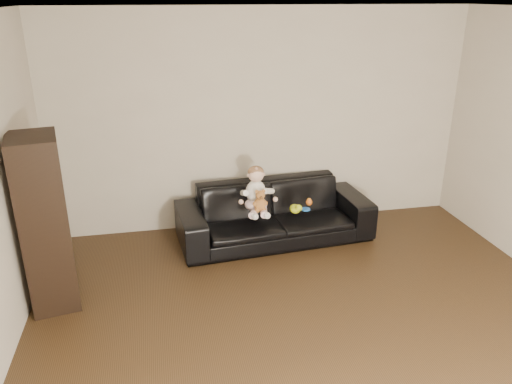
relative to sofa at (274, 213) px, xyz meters
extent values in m
plane|color=#372513|center=(-0.04, -2.25, -0.33)|extent=(5.50, 5.50, 0.00)
plane|color=#BAB19D|center=(-0.04, -2.25, 2.27)|extent=(5.50, 5.50, 0.00)
plane|color=#BAB19D|center=(-0.04, 0.50, 0.97)|extent=(5.00, 0.00, 5.00)
imported|color=black|center=(0.00, 0.00, 0.00)|extent=(2.30, 1.06, 0.65)
cube|color=black|center=(-2.32, -0.86, 0.48)|extent=(0.50, 0.62, 1.61)
cube|color=silver|center=(-2.30, -0.86, 0.84)|extent=(0.22, 0.28, 0.28)
ellipsoid|color=silver|center=(-0.24, -0.11, 0.17)|extent=(0.32, 0.29, 0.14)
ellipsoid|color=white|center=(-0.24, -0.09, 0.32)|extent=(0.27, 0.24, 0.27)
sphere|color=beige|center=(-0.24, -0.11, 0.53)|extent=(0.22, 0.22, 0.18)
ellipsoid|color=#8C603F|center=(-0.24, -0.10, 0.56)|extent=(0.22, 0.22, 0.12)
cylinder|color=silver|center=(-0.29, -0.27, 0.15)|extent=(0.14, 0.23, 0.08)
cylinder|color=silver|center=(-0.19, -0.27, 0.15)|extent=(0.14, 0.23, 0.08)
sphere|color=white|center=(-0.31, -0.39, 0.15)|extent=(0.09, 0.09, 0.07)
sphere|color=white|center=(-0.18, -0.39, 0.15)|extent=(0.09, 0.09, 0.07)
cylinder|color=white|center=(-0.38, -0.15, 0.34)|extent=(0.12, 0.19, 0.12)
cylinder|color=white|center=(-0.10, -0.15, 0.34)|extent=(0.12, 0.19, 0.12)
ellipsoid|color=#AC6B31|center=(-0.23, -0.27, 0.24)|extent=(0.15, 0.14, 0.16)
sphere|color=#AC6B31|center=(-0.23, -0.29, 0.36)|extent=(0.12, 0.12, 0.10)
sphere|color=#AC6B31|center=(-0.27, -0.28, 0.40)|extent=(0.05, 0.05, 0.04)
sphere|color=#AC6B31|center=(-0.19, -0.28, 0.40)|extent=(0.05, 0.05, 0.04)
sphere|color=#593819|center=(-0.23, -0.34, 0.35)|extent=(0.05, 0.05, 0.04)
ellipsoid|color=#BBD519|center=(0.17, -0.27, 0.15)|extent=(0.16, 0.18, 0.10)
sphere|color=orange|center=(0.39, -0.10, 0.14)|extent=(0.09, 0.09, 0.08)
cylinder|color=blue|center=(0.31, -0.21, 0.11)|extent=(0.13, 0.13, 0.01)
camera|label=1|loc=(-1.27, -5.18, 2.38)|focal=35.00mm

